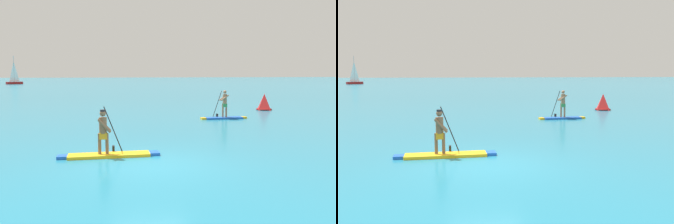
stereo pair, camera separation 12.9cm
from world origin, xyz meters
The scene contains 5 objects.
ground centered at (0.00, 0.00, 0.00)m, with size 440.00×440.00×0.00m, color teal.
paddleboarder_mid_center centered at (-1.30, 1.33, 0.32)m, with size 3.47×0.85×1.73m.
paddleboarder_far_right centered at (5.99, 10.17, 0.40)m, with size 2.96×0.80×1.82m.
race_marker_buoy centered at (10.88, 14.67, 0.56)m, with size 1.28×1.28×1.26m.
sailboat_left_horizon centered at (-23.85, 86.17, 1.06)m, with size 3.87×3.39×7.28m.
Camera 2 is at (-1.31, -10.73, 2.86)m, focal length 37.62 mm.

